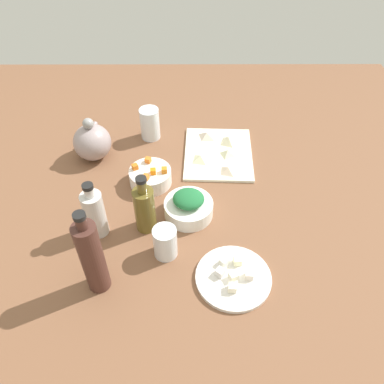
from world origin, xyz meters
TOP-DOWN VIEW (x-y plane):
  - tabletop at (0.00, 0.00)cm, footprint 190.00×190.00cm
  - cutting_board at (24.43, -10.05)cm, footprint 30.59×25.68cm
  - plate_tofu at (-28.61, -11.44)cm, footprint 20.75×20.75cm
  - bowl_greens at (-4.89, 0.80)cm, footprint 15.27×15.27cm
  - bowl_carrots at (9.63, 13.74)cm, footprint 14.18×14.18cm
  - teapot at (23.80, 35.26)cm, footprint 15.37×13.36cm
  - bottle_0 at (-9.88, 13.63)cm, footprint 6.23×6.23cm
  - bottle_1 at (-11.64, 27.96)cm, footprint 6.23×6.23cm
  - bottle_2 at (-30.09, 24.65)cm, footprint 5.96×5.96cm
  - drinking_glass_0 at (-19.89, 7.31)cm, footprint 6.80×6.80cm
  - drinking_glass_1 at (35.50, 15.59)cm, footprint 7.33×7.33cm
  - carrot_cube_0 at (8.33, 12.53)cm, footprint 1.94×1.94cm
  - carrot_cube_1 at (8.93, 8.86)cm, footprint 1.91×1.91cm
  - carrot_cube_2 at (14.05, 14.62)cm, footprint 2.28×2.28cm
  - carrot_cube_3 at (5.56, 14.69)cm, footprint 2.35×2.35cm
  - carrot_cube_4 at (10.61, 18.72)cm, footprint 2.47×2.47cm
  - chopped_greens_mound at (-4.89, 0.80)cm, footprint 9.54×10.24cm
  - tofu_cube_0 at (-24.32, -12.82)cm, footprint 2.36×2.36cm
  - tofu_cube_1 at (-32.70, -10.75)cm, footprint 2.37×2.37cm
  - tofu_cube_2 at (-27.99, -7.81)cm, footprint 3.09×3.09cm
  - tofu_cube_3 at (-28.89, -15.57)cm, footprint 2.40×2.40cm
  - tofu_cube_4 at (-29.21, -11.25)cm, footprint 2.93×2.93cm
  - tofu_cube_5 at (-24.62, -9.08)cm, footprint 3.11×3.11cm
  - dumpling_0 at (30.31, -13.94)cm, footprint 6.68×6.53cm
  - dumpling_1 at (23.29, -13.31)cm, footprint 5.97×5.76cm
  - dumpling_2 at (33.60, -5.91)cm, footprint 6.89×7.06cm
  - dumpling_3 at (20.24, -3.35)cm, footprint 7.00×7.04cm
  - dumpling_4 at (13.84, -12.72)cm, footprint 6.39×6.28cm

SIDE VIEW (x-z plane):
  - tabletop at x=0.00cm, z-range 0.00..3.00cm
  - cutting_board at x=24.43cm, z-range 3.00..4.00cm
  - plate_tofu at x=-28.61cm, z-range 3.00..4.20cm
  - dumpling_3 at x=20.24cm, z-range 4.00..6.09cm
  - dumpling_1 at x=23.29cm, z-range 4.00..6.20cm
  - dumpling_4 at x=13.84cm, z-range 4.00..6.35cm
  - dumpling_2 at x=33.60cm, z-range 4.00..6.37cm
  - tofu_cube_0 at x=-24.32cm, z-range 4.20..6.40cm
  - tofu_cube_1 at x=-32.70cm, z-range 4.20..6.40cm
  - tofu_cube_2 at x=-27.99cm, z-range 4.20..6.40cm
  - tofu_cube_3 at x=-28.89cm, z-range 4.20..6.40cm
  - tofu_cube_4 at x=-29.21cm, z-range 4.20..6.40cm
  - tofu_cube_5 at x=-24.62cm, z-range 4.20..6.40cm
  - dumpling_0 at x=30.31cm, z-range 4.00..6.84cm
  - bowl_greens at x=-4.89cm, z-range 3.00..8.06cm
  - bowl_carrots at x=9.63cm, z-range 3.00..8.41cm
  - drinking_glass_0 at x=-19.89cm, z-range 3.00..13.05cm
  - drinking_glass_1 at x=35.50cm, z-range 3.00..15.27cm
  - carrot_cube_0 at x=8.33cm, z-range 8.41..10.21cm
  - carrot_cube_1 at x=8.93cm, z-range 8.41..10.21cm
  - carrot_cube_2 at x=14.05cm, z-range 8.41..10.21cm
  - carrot_cube_3 at x=5.56cm, z-range 8.41..10.21cm
  - carrot_cube_4 at x=10.61cm, z-range 8.41..10.21cm
  - teapot at x=23.80cm, z-range 1.47..17.86cm
  - chopped_greens_mound at x=-4.89cm, z-range 8.06..11.91cm
  - bottle_1 at x=-11.64cm, z-range 1.44..20.92cm
  - bottle_0 at x=-9.88cm, z-range 1.09..21.38cm
  - bottle_2 at x=-30.09cm, z-range 1.29..29.70cm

